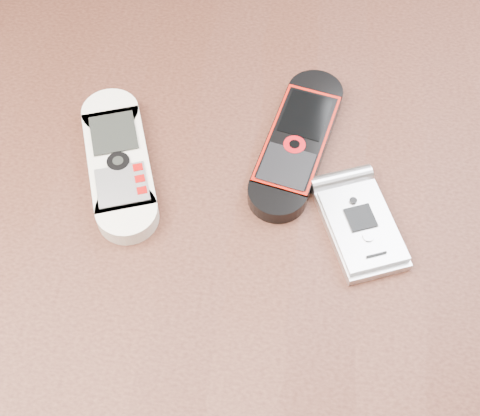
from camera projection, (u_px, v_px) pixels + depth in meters
The scene contains 4 objects.
table at pixel (235, 269), 0.66m from camera, with size 1.20×0.80×0.75m.
nokia_white at pixel (119, 162), 0.59m from camera, with size 0.05×0.16×0.02m, color white.
nokia_black_red at pixel (297, 141), 0.60m from camera, with size 0.05×0.17×0.02m, color black.
motorola_razr at pixel (361, 225), 0.56m from camera, with size 0.06×0.11×0.02m, color silver.
Camera 1 is at (0.04, -0.30, 1.24)m, focal length 50.00 mm.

